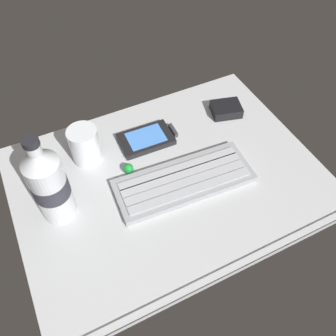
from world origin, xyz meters
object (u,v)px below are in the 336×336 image
Objects in this scene: handheld_device at (149,138)px; water_bottle at (49,184)px; trackball_mouse at (128,168)px; juice_cup at (85,146)px; charger_block at (226,109)px; keyboard at (184,180)px.

handheld_device is 26.81cm from water_bottle.
trackball_mouse reaches higher than handheld_device.
juice_cup reaches higher than handheld_device.
juice_cup is at bearing 178.46° from charger_block.
trackball_mouse is (-7.66, -6.49, 0.37)cm from handheld_device.
charger_block is at bearing 12.49° from water_bottle.
juice_cup is (-15.94, 15.40, 3.10)cm from keyboard.
juice_cup is (-14.31, 1.04, 3.18)cm from handheld_device.
juice_cup is at bearing 135.99° from keyboard.
trackball_mouse is (-9.29, 7.87, 0.29)cm from keyboard.
keyboard is 26.88cm from water_bottle.
juice_cup is at bearing 131.44° from trackball_mouse.
water_bottle reaches higher than trackball_mouse.
keyboard is 13.48× the size of trackball_mouse.
trackball_mouse is (15.90, 3.28, -7.91)cm from water_bottle.
charger_block is (19.35, 14.45, 0.39)cm from keyboard.
trackball_mouse is at bearing 11.66° from water_bottle.
juice_cup is 3.86× the size of trackball_mouse.
handheld_device is at bearing 96.49° from keyboard.
handheld_device is 1.85× the size of charger_block.
keyboard is 3.49× the size of juice_cup.
juice_cup is at bearing 49.47° from water_bottle.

